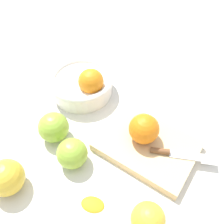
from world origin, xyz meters
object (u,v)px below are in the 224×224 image
knife (174,153)px  apple_front_left (54,127)px  apple_front_right (148,219)px  orange_on_board (144,129)px  bowl (83,84)px  cutting_board (147,146)px  apple_front_left_2 (6,177)px  apple_front_left_3 (72,153)px

knife → apple_front_left: size_ratio=1.81×
apple_front_left → apple_front_right: (0.31, -0.02, -0.00)m
orange_on_board → bowl: bearing=172.7°
cutting_board → apple_front_left: 0.24m
apple_front_left_2 → apple_front_left_3: apple_front_left_2 is taller
apple_front_left → apple_front_right: 0.31m
knife → bowl: bearing=176.2°
knife → apple_front_left_2: (-0.24, -0.30, 0.01)m
orange_on_board → apple_front_right: 0.20m
cutting_board → knife: (0.07, 0.02, 0.02)m
apple_front_left_2 → apple_front_left: bearing=100.0°
knife → apple_front_right: 0.17m
apple_front_left_2 → apple_front_right: (0.28, 0.13, -0.01)m
cutting_board → apple_front_left_2: size_ratio=2.90×
apple_front_left_2 → apple_front_left_3: size_ratio=1.10×
apple_front_left → apple_front_right: size_ratio=1.13×
cutting_board → knife: bearing=13.1°
knife → apple_front_left_3: bearing=-137.9°
apple_front_right → apple_front_left_2: bearing=-154.9°
apple_front_left_2 → apple_front_left_3: (0.06, 0.14, -0.00)m
orange_on_board → apple_front_left_3: 0.18m
cutting_board → apple_front_left: size_ratio=3.01×
apple_front_left → knife: bearing=27.7°
knife → apple_front_right: bearing=-75.8°
apple_front_left → apple_front_left_2: 0.16m
cutting_board → orange_on_board: bearing=164.1°
apple_front_left_3 → apple_front_left: bearing=167.0°
knife → apple_front_left_3: size_ratio=1.93×
cutting_board → apple_front_left_2: apple_front_left_2 is taller
apple_front_left_3 → orange_on_board: bearing=58.4°
bowl → apple_front_left: (0.06, -0.16, 0.00)m
orange_on_board → apple_front_left: orange_on_board is taller
cutting_board → apple_front_right: apple_front_right is taller
orange_on_board → apple_front_left_2: (-0.15, -0.29, -0.02)m
bowl → apple_front_right: size_ratio=2.76×
bowl → apple_front_left: size_ratio=2.44×
cutting_board → knife: 0.07m
cutting_board → apple_front_left_2: bearing=-121.8°
orange_on_board → apple_front_right: orange_on_board is taller
cutting_board → apple_front_left_2: 0.33m
bowl → cutting_board: 0.26m
orange_on_board → apple_front_left_3: size_ratio=1.01×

